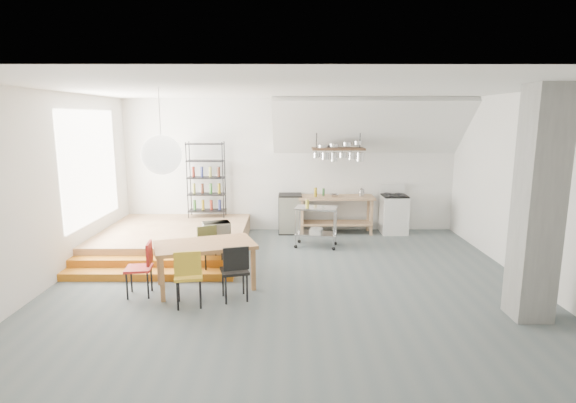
{
  "coord_description": "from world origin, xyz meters",
  "views": [
    {
      "loc": [
        -0.08,
        -7.4,
        2.76
      ],
      "look_at": [
        -0.06,
        0.8,
        1.22
      ],
      "focal_mm": 28.0,
      "sensor_mm": 36.0,
      "label": 1
    }
  ],
  "objects_px": {
    "rolling_cart": "(316,221)",
    "mini_fridge": "(290,214)",
    "dining_table": "(205,248)",
    "stove": "(394,214)"
  },
  "relations": [
    {
      "from": "rolling_cart",
      "to": "mini_fridge",
      "type": "bearing_deg",
      "value": 126.03
    },
    {
      "from": "dining_table",
      "to": "rolling_cart",
      "type": "relative_size",
      "value": 1.86
    },
    {
      "from": "stove",
      "to": "rolling_cart",
      "type": "xyz_separation_m",
      "value": [
        -1.95,
        -1.16,
        0.08
      ]
    },
    {
      "from": "mini_fridge",
      "to": "rolling_cart",
      "type": "bearing_deg",
      "value": -65.53
    },
    {
      "from": "stove",
      "to": "dining_table",
      "type": "xyz_separation_m",
      "value": [
        -3.92,
        -3.53,
        0.19
      ]
    },
    {
      "from": "stove",
      "to": "dining_table",
      "type": "bearing_deg",
      "value": -138.01
    },
    {
      "from": "mini_fridge",
      "to": "dining_table",
      "type": "bearing_deg",
      "value": -111.64
    },
    {
      "from": "dining_table",
      "to": "rolling_cart",
      "type": "distance_m",
      "value": 3.07
    },
    {
      "from": "rolling_cart",
      "to": "mini_fridge",
      "type": "distance_m",
      "value": 1.33
    },
    {
      "from": "stove",
      "to": "dining_table",
      "type": "height_order",
      "value": "stove"
    }
  ]
}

